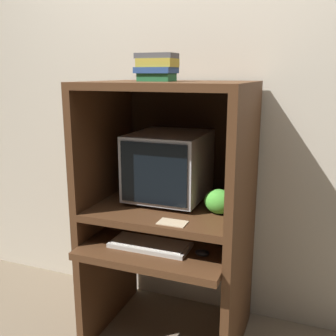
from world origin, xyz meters
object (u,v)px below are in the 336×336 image
keyboard (150,244)px  mouse (202,253)px  crt_monitor (169,165)px  snack_bag (220,201)px  book_stack (157,67)px

keyboard → mouse: (0.27, -0.00, 0.00)m
crt_monitor → snack_bag: bearing=-22.0°
mouse → book_stack: (-0.30, 0.19, 0.85)m
crt_monitor → book_stack: 0.52m
book_stack → snack_bag: bearing=-7.1°
keyboard → mouse: bearing=-0.4°
crt_monitor → keyboard: (0.01, -0.27, -0.34)m
keyboard → book_stack: book_stack is taller
keyboard → crt_monitor: bearing=91.4°
mouse → book_stack: book_stack is taller
crt_monitor → mouse: size_ratio=6.50×
keyboard → mouse: 0.27m
snack_bag → mouse: bearing=-104.6°
snack_bag → book_stack: (-0.34, 0.04, 0.64)m
crt_monitor → mouse: (0.27, -0.28, -0.34)m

